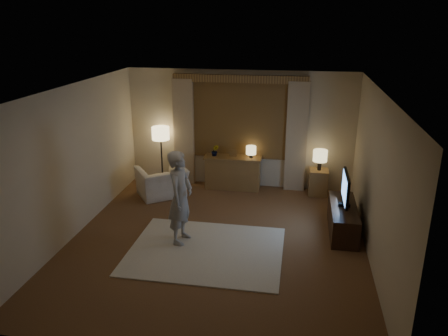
% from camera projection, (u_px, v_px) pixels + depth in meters
% --- Properties ---
extents(room, '(5.04, 5.54, 2.64)m').
position_uv_depth(room, '(222.00, 159.00, 7.54)').
color(room, brown).
rests_on(room, ground).
extents(rug, '(2.50, 2.00, 0.02)m').
position_uv_depth(rug, '(206.00, 250.00, 7.19)').
color(rug, beige).
rests_on(rug, floor).
extents(sideboard, '(1.20, 0.40, 0.70)m').
position_uv_depth(sideboard, '(233.00, 173.00, 9.74)').
color(sideboard, brown).
rests_on(sideboard, floor).
extents(picture_frame, '(0.16, 0.02, 0.20)m').
position_uv_depth(picture_frame, '(233.00, 154.00, 9.59)').
color(picture_frame, brown).
rests_on(picture_frame, sideboard).
extents(plant, '(0.17, 0.13, 0.30)m').
position_uv_depth(plant, '(215.00, 151.00, 9.64)').
color(plant, '#999999').
rests_on(plant, sideboard).
extents(table_lamp_sideboard, '(0.22, 0.22, 0.30)m').
position_uv_depth(table_lamp_sideboard, '(251.00, 151.00, 9.49)').
color(table_lamp_sideboard, black).
rests_on(table_lamp_sideboard, sideboard).
extents(floor_lamp, '(0.39, 0.39, 1.34)m').
position_uv_depth(floor_lamp, '(161.00, 136.00, 9.75)').
color(floor_lamp, black).
rests_on(floor_lamp, floor).
extents(armchair, '(1.28, 1.25, 0.63)m').
position_uv_depth(armchair, '(162.00, 182.00, 9.32)').
color(armchair, '#F1E3C6').
rests_on(armchair, floor).
extents(side_table, '(0.40, 0.40, 0.56)m').
position_uv_depth(side_table, '(318.00, 182.00, 9.41)').
color(side_table, brown).
rests_on(side_table, floor).
extents(table_lamp_side, '(0.30, 0.30, 0.44)m').
position_uv_depth(table_lamp_side, '(320.00, 156.00, 9.22)').
color(table_lamp_side, black).
rests_on(table_lamp_side, side_table).
extents(tv_stand, '(0.45, 1.40, 0.50)m').
position_uv_depth(tv_stand, '(343.00, 219.00, 7.77)').
color(tv_stand, black).
rests_on(tv_stand, floor).
extents(tv, '(0.20, 0.83, 0.60)m').
position_uv_depth(tv, '(346.00, 189.00, 7.58)').
color(tv, black).
rests_on(tv, tv_stand).
extents(person, '(0.45, 0.63, 1.60)m').
position_uv_depth(person, '(180.00, 197.00, 7.24)').
color(person, '#ABA59E').
rests_on(person, rug).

